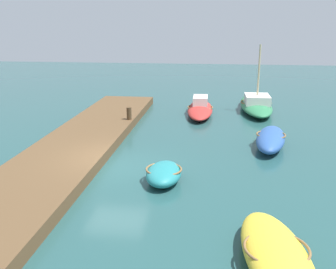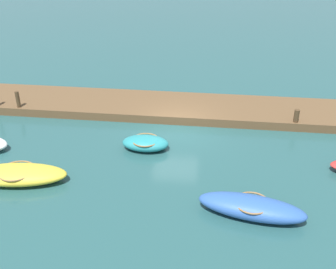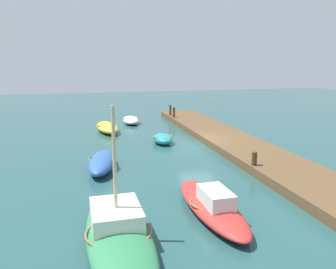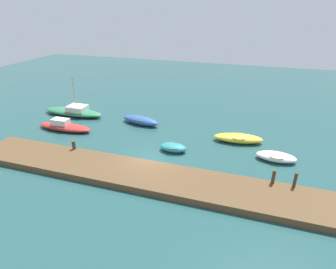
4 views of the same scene
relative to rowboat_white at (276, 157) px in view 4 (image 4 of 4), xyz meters
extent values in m
plane|color=#234C4C|center=(-9.60, -3.25, -0.35)|extent=(84.00, 84.00, 0.00)
cube|color=brown|center=(-9.60, -5.61, -0.10)|extent=(26.79, 3.61, 0.48)
ellipsoid|color=white|center=(0.00, 0.00, -0.01)|extent=(3.13, 1.54, 0.67)
torus|color=olive|center=(0.00, 0.00, 0.18)|extent=(1.57, 1.57, 0.07)
ellipsoid|color=#B72D28|center=(-19.83, -0.17, -0.03)|extent=(5.74, 1.71, 0.62)
torus|color=olive|center=(-19.83, -0.17, 0.14)|extent=(1.71, 1.71, 0.07)
cube|color=silver|center=(-20.24, -0.18, 0.47)|extent=(1.68, 0.98, 0.63)
ellipsoid|color=teal|center=(-8.28, -1.03, 0.00)|extent=(2.31, 1.32, 0.68)
torus|color=olive|center=(-8.28, -1.03, 0.18)|extent=(1.39, 1.39, 0.07)
ellipsoid|color=#2D7A4C|center=(-21.47, 3.56, 0.02)|extent=(7.09, 2.13, 0.74)
torus|color=olive|center=(-21.47, 3.56, 0.23)|extent=(2.12, 2.12, 0.07)
cube|color=silver|center=(-20.87, 3.57, 0.54)|extent=(2.07, 1.61, 0.59)
cylinder|color=#C6B284|center=(-20.94, 3.57, 2.19)|extent=(0.12, 0.12, 3.89)
ellipsoid|color=#2D569E|center=(-13.25, 3.54, 0.06)|extent=(4.37, 2.06, 0.81)
torus|color=olive|center=(-13.25, 3.54, 0.28)|extent=(1.64, 1.64, 0.07)
ellipsoid|color=gold|center=(-3.19, 2.44, 0.03)|extent=(4.51, 2.07, 0.74)
torus|color=olive|center=(-3.19, 2.44, 0.23)|extent=(1.81, 1.81, 0.07)
cylinder|color=#47331E|center=(-15.97, -4.06, 0.49)|extent=(0.28, 0.28, 0.71)
cylinder|color=#47331E|center=(-0.38, -4.06, 0.62)|extent=(0.22, 0.22, 0.97)
cylinder|color=#47331E|center=(0.95, -4.06, 0.66)|extent=(0.21, 0.21, 1.04)
camera|label=1|loc=(5.57, 0.84, 5.58)|focal=42.24mm
camera|label=2|loc=(-11.58, 16.80, 10.36)|focal=44.95mm
camera|label=3|loc=(-31.32, 4.52, 5.47)|focal=36.65mm
camera|label=4|loc=(-2.34, -20.84, 11.01)|focal=29.45mm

